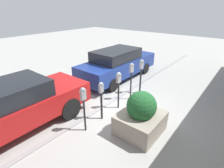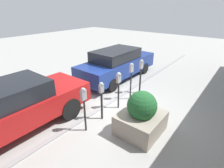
% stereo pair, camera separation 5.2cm
% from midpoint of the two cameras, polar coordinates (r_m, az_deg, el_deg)
% --- Properties ---
extents(ground_plane, '(40.00, 40.00, 0.00)m').
position_cam_midpoint_polar(ground_plane, '(6.93, -0.98, -6.66)').
color(ground_plane, '#999993').
extents(curb_strip, '(19.00, 0.16, 0.04)m').
position_cam_midpoint_polar(curb_strip, '(6.96, -1.50, -6.31)').
color(curb_strip, gray).
rests_on(curb_strip, ground_plane).
extents(parking_meter_nearest, '(0.17, 0.14, 1.47)m').
position_cam_midpoint_polar(parking_meter_nearest, '(5.12, -9.44, -5.45)').
color(parking_meter_nearest, '#232326').
rests_on(parking_meter_nearest, ground_plane).
extents(parking_meter_second, '(0.17, 0.14, 1.36)m').
position_cam_midpoint_polar(parking_meter_second, '(5.68, -3.72, -3.62)').
color(parking_meter_second, '#232326').
rests_on(parking_meter_second, ground_plane).
extents(parking_meter_middle, '(0.18, 0.16, 1.43)m').
position_cam_midpoint_polar(parking_meter_middle, '(6.25, 1.95, 0.47)').
color(parking_meter_middle, '#232326').
rests_on(parking_meter_middle, ground_plane).
extents(parking_meter_fourth, '(0.17, 0.14, 1.55)m').
position_cam_midpoint_polar(parking_meter_fourth, '(6.90, 6.08, 3.30)').
color(parking_meter_fourth, '#232326').
rests_on(parking_meter_fourth, ground_plane).
extents(parking_meter_farthest, '(0.19, 0.16, 1.53)m').
position_cam_midpoint_polar(parking_meter_farthest, '(7.53, 9.22, 4.32)').
color(parking_meter_farthest, '#232326').
rests_on(parking_meter_farthest, ground_plane).
extents(planter_box, '(1.32, 1.19, 1.35)m').
position_cam_midpoint_polar(planter_box, '(5.33, 9.21, -10.31)').
color(planter_box, gray).
rests_on(planter_box, ground_plane).
extents(parked_car_front, '(4.78, 1.81, 1.57)m').
position_cam_midpoint_polar(parked_car_front, '(5.92, -30.75, -6.77)').
color(parked_car_front, maroon).
rests_on(parked_car_front, ground_plane).
extents(parked_car_middle, '(4.78, 1.78, 1.56)m').
position_cam_midpoint_polar(parked_car_middle, '(9.18, 1.62, 6.72)').
color(parked_car_middle, navy).
rests_on(parked_car_middle, ground_plane).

